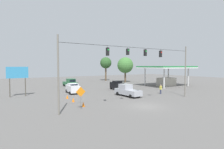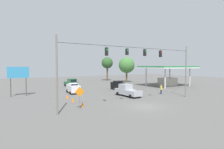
# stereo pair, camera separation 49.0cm
# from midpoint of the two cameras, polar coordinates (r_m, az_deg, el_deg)

# --- Properties ---
(ground_plane) EXTENTS (140.00, 140.00, 0.00)m
(ground_plane) POSITION_cam_midpoint_polar(r_m,az_deg,el_deg) (24.24, 11.31, -10.18)
(ground_plane) COLOR #605E5B
(overhead_signal_span) EXTENTS (22.33, 0.38, 8.85)m
(overhead_signal_span) POSITION_cam_midpoint_polar(r_m,az_deg,el_deg) (25.11, 8.42, 3.23)
(overhead_signal_span) COLOR slate
(overhead_signal_span) RESTS_ON ground_plane
(pickup_truck_silver_crossing_near) EXTENTS (2.40, 5.67, 2.12)m
(pickup_truck_silver_crossing_near) POSITION_cam_midpoint_polar(r_m,az_deg,el_deg) (31.65, 5.48, -5.28)
(pickup_truck_silver_crossing_near) COLOR #A8AAB2
(pickup_truck_silver_crossing_near) RESTS_ON ground_plane
(sedan_black_oncoming_far) EXTENTS (2.06, 3.90, 2.03)m
(sedan_black_oncoming_far) POSITION_cam_midpoint_polar(r_m,az_deg,el_deg) (39.92, 2.25, -3.49)
(sedan_black_oncoming_far) COLOR black
(sedan_black_oncoming_far) RESTS_ON ground_plane
(sedan_white_withflow_far) EXTENTS (2.33, 4.68, 1.95)m
(sedan_white_withflow_far) POSITION_cam_midpoint_polar(r_m,az_deg,el_deg) (35.70, -12.15, -4.34)
(sedan_white_withflow_far) COLOR silver
(sedan_white_withflow_far) RESTS_ON ground_plane
(pickup_truck_green_withflow_deep) EXTENTS (2.51, 5.73, 2.12)m
(pickup_truck_green_withflow_deep) POSITION_cam_midpoint_polar(r_m,az_deg,el_deg) (47.02, -12.85, -2.69)
(pickup_truck_green_withflow_deep) COLOR #236038
(pickup_truck_green_withflow_deep) RESTS_ON ground_plane
(traffic_cone_nearest) EXTENTS (0.40, 0.40, 0.63)m
(traffic_cone_nearest) POSITION_cam_midpoint_polar(r_m,az_deg,el_deg) (23.89, -9.01, -9.57)
(traffic_cone_nearest) COLOR orange
(traffic_cone_nearest) RESTS_ON ground_plane
(traffic_cone_second) EXTENTS (0.40, 0.40, 0.63)m
(traffic_cone_second) POSITION_cam_midpoint_polar(r_m,az_deg,el_deg) (27.30, -12.13, -8.04)
(traffic_cone_second) COLOR orange
(traffic_cone_second) RESTS_ON ground_plane
(traffic_cone_third) EXTENTS (0.40, 0.40, 0.63)m
(traffic_cone_third) POSITION_cam_midpoint_polar(r_m,az_deg,el_deg) (30.20, -13.94, -7.01)
(traffic_cone_third) COLOR orange
(traffic_cone_third) RESTS_ON ground_plane
(gas_station) EXTENTS (13.52, 9.71, 5.41)m
(gas_station) POSITION_cam_midpoint_polar(r_m,az_deg,el_deg) (49.56, 18.02, 0.96)
(gas_station) COLOR #288442
(gas_station) RESTS_ON ground_plane
(roadside_billboard) EXTENTS (3.49, 0.16, 5.29)m
(roadside_billboard) POSITION_cam_midpoint_polar(r_m,az_deg,el_deg) (35.10, -27.93, -0.10)
(roadside_billboard) COLOR #4C473D
(roadside_billboard) RESTS_ON ground_plane
(work_zone_sign) EXTENTS (1.27, 0.06, 2.84)m
(work_zone_sign) POSITION_cam_midpoint_polar(r_m,az_deg,el_deg) (22.19, -9.89, -6.14)
(work_zone_sign) COLOR slate
(work_zone_sign) RESTS_ON ground_plane
(pedestrian) EXTENTS (0.40, 0.28, 1.79)m
(pedestrian) POSITION_cam_midpoint_polar(r_m,az_deg,el_deg) (35.22, 16.14, -4.67)
(pedestrian) COLOR #2D334C
(pedestrian) RESTS_ON ground_plane
(tree_horizon_left) EXTENTS (4.15, 4.15, 8.66)m
(tree_horizon_left) POSITION_cam_midpoint_polar(r_m,az_deg,el_deg) (64.16, -1.34, 3.75)
(tree_horizon_left) COLOR brown
(tree_horizon_left) RESTS_ON ground_plane
(tree_horizon_right) EXTENTS (5.28, 5.28, 8.34)m
(tree_horizon_right) POSITION_cam_midpoint_polar(r_m,az_deg,el_deg) (58.35, 5.04, 3.03)
(tree_horizon_right) COLOR brown
(tree_horizon_right) RESTS_ON ground_plane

